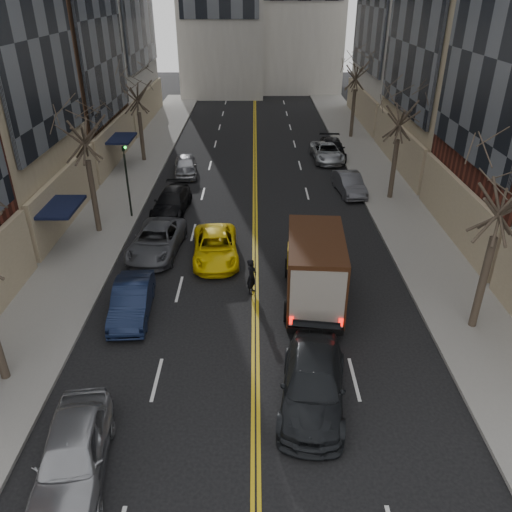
{
  "coord_description": "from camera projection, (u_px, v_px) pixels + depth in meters",
  "views": [
    {
      "loc": [
        -0.02,
        -5.45,
        12.24
      ],
      "look_at": [
        0.03,
        13.11,
        2.2
      ],
      "focal_mm": 35.0,
      "sensor_mm": 36.0,
      "label": 1
    }
  ],
  "objects": [
    {
      "name": "tree_lf_mid",
      "position": [
        80.0,
        114.0,
        25.05
      ],
      "size": [
        3.2,
        3.2,
        8.91
      ],
      "color": "#382D23",
      "rests_on": "sidewalk_left"
    },
    {
      "name": "traffic_signal",
      "position": [
        126.0,
        173.0,
        28.6
      ],
      "size": [
        0.29,
        0.26,
        4.7
      ],
      "color": "black",
      "rests_on": "sidewalk_left"
    },
    {
      "name": "observer_sedan",
      "position": [
        313.0,
        384.0,
        16.39
      ],
      "size": [
        2.78,
        5.38,
        1.49
      ],
      "rotation": [
        0.0,
        0.0,
        -0.14
      ],
      "color": "black",
      "rests_on": "ground"
    },
    {
      "name": "pedestrian",
      "position": [
        252.0,
        276.0,
        22.26
      ],
      "size": [
        0.6,
        0.72,
        1.7
      ],
      "primitive_type": "imported",
      "rotation": [
        0.0,
        0.0,
        1.21
      ],
      "color": "black",
      "rests_on": "ground"
    },
    {
      "name": "sidewalk_right",
      "position": [
        385.0,
        187.0,
        34.35
      ],
      "size": [
        4.0,
        66.0,
        0.15
      ],
      "primitive_type": "cube",
      "color": "slate",
      "rests_on": "ground"
    },
    {
      "name": "parked_lf_a",
      "position": [
        73.0,
        454.0,
        13.89
      ],
      "size": [
        2.4,
        4.79,
        1.57
      ],
      "primitive_type": "imported",
      "rotation": [
        0.0,
        0.0,
        0.12
      ],
      "color": "#98999F",
      "rests_on": "ground"
    },
    {
      "name": "parked_rt_a",
      "position": [
        349.0,
        184.0,
        33.22
      ],
      "size": [
        1.86,
        4.23,
        1.35
      ],
      "primitive_type": "imported",
      "rotation": [
        0.0,
        0.0,
        0.11
      ],
      "color": "#43444A",
      "rests_on": "ground"
    },
    {
      "name": "tree_rt_mid",
      "position": [
        402.0,
        102.0,
        29.69
      ],
      "size": [
        3.2,
        3.2,
        8.32
      ],
      "color": "#382D23",
      "rests_on": "sidewalk_right"
    },
    {
      "name": "parked_rt_b",
      "position": [
        327.0,
        152.0,
        39.59
      ],
      "size": [
        2.49,
        4.96,
        1.35
      ],
      "primitive_type": "imported",
      "rotation": [
        0.0,
        0.0,
        0.05
      ],
      "color": "#AFB3B7",
      "rests_on": "ground"
    },
    {
      "name": "tree_lf_far",
      "position": [
        136.0,
        82.0,
        36.75
      ],
      "size": [
        3.2,
        3.2,
        8.12
      ],
      "color": "#382D23",
      "rests_on": "sidewalk_left"
    },
    {
      "name": "parked_rt_c",
      "position": [
        332.0,
        149.0,
        40.25
      ],
      "size": [
        2.15,
        4.96,
        1.42
      ],
      "primitive_type": "imported",
      "rotation": [
        0.0,
        0.0,
        -0.03
      ],
      "color": "black",
      "rests_on": "ground"
    },
    {
      "name": "parked_lf_e",
      "position": [
        185.0,
        166.0,
        36.51
      ],
      "size": [
        2.1,
        4.24,
        1.39
      ],
      "primitive_type": "imported",
      "rotation": [
        0.0,
        0.0,
        0.12
      ],
      "color": "#9B9CA2",
      "rests_on": "ground"
    },
    {
      "name": "ups_truck",
      "position": [
        314.0,
        267.0,
        21.32
      ],
      "size": [
        2.8,
        6.18,
        3.31
      ],
      "rotation": [
        0.0,
        0.0,
        -0.07
      ],
      "color": "black",
      "rests_on": "ground"
    },
    {
      "name": "taxi",
      "position": [
        215.0,
        247.0,
        25.18
      ],
      "size": [
        2.61,
        4.97,
        1.34
      ],
      "primitive_type": "imported",
      "rotation": [
        0.0,
        0.0,
        0.08
      ],
      "color": "yellow",
      "rests_on": "ground"
    },
    {
      "name": "sidewalk_left",
      "position": [
        124.0,
        187.0,
        34.31
      ],
      "size": [
        4.0,
        66.0,
        0.15
      ],
      "primitive_type": "cube",
      "color": "slate",
      "rests_on": "ground"
    },
    {
      "name": "parked_lf_d",
      "position": [
        172.0,
        202.0,
        30.43
      ],
      "size": [
        2.27,
        4.79,
        1.35
      ],
      "primitive_type": "imported",
      "rotation": [
        0.0,
        0.0,
        -0.08
      ],
      "color": "black",
      "rests_on": "ground"
    },
    {
      "name": "parked_lf_b",
      "position": [
        132.0,
        301.0,
        20.82
      ],
      "size": [
        1.75,
        4.29,
        1.38
      ],
      "primitive_type": "imported",
      "rotation": [
        0.0,
        0.0,
        0.07
      ],
      "color": "#101932",
      "rests_on": "ground"
    },
    {
      "name": "tree_rt_near",
      "position": [
        509.0,
        177.0,
        17.24
      ],
      "size": [
        3.2,
        3.2,
        8.71
      ],
      "color": "#382D23",
      "rests_on": "sidewalk_right"
    },
    {
      "name": "tree_rt_far",
      "position": [
        358.0,
        60.0,
        42.61
      ],
      "size": [
        3.2,
        3.2,
        9.11
      ],
      "color": "#382D23",
      "rests_on": "sidewalk_right"
    },
    {
      "name": "parked_lf_c",
      "position": [
        156.0,
        241.0,
        25.72
      ],
      "size": [
        2.73,
        5.23,
        1.4
      ],
      "primitive_type": "imported",
      "rotation": [
        0.0,
        0.0,
        -0.08
      ],
      "color": "#4A4B51",
      "rests_on": "ground"
    }
  ]
}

